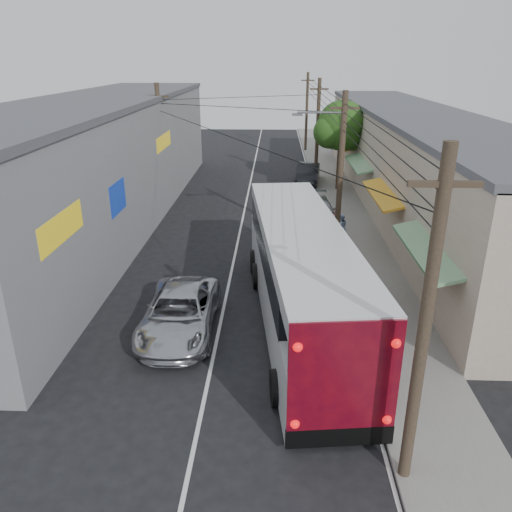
{
  "coord_description": "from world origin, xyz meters",
  "views": [
    {
      "loc": [
        2.01,
        -11.33,
        9.42
      ],
      "look_at": [
        1.24,
        8.2,
        1.61
      ],
      "focal_mm": 35.0,
      "sensor_mm": 36.0,
      "label": 1
    }
  ],
  "objects": [
    {
      "name": "building_left",
      "position": [
        -8.5,
        18.0,
        3.65
      ],
      "size": [
        7.2,
        36.0,
        7.25
      ],
      "color": "gray",
      "rests_on": "ground"
    },
    {
      "name": "building_right",
      "position": [
        10.99,
        22.0,
        3.15
      ],
      "size": [
        7.09,
        40.0,
        6.25
      ],
      "color": "#BEAD97",
      "rests_on": "ground"
    },
    {
      "name": "parked_suv",
      "position": [
        4.6,
        17.94,
        0.73
      ],
      "size": [
        2.32,
        5.14,
        1.46
      ],
      "primitive_type": "imported",
      "rotation": [
        0.0,
        0.0,
        0.05
      ],
      "color": "#97979E",
      "rests_on": "ground"
    },
    {
      "name": "street_tree",
      "position": [
        6.87,
        26.02,
        4.67
      ],
      "size": [
        4.4,
        4.0,
        6.6
      ],
      "color": "#3F2B19",
      "rests_on": "ground"
    },
    {
      "name": "pedestrian_near",
      "position": [
        5.4,
        15.16,
        0.89
      ],
      "size": [
        0.66,
        0.56,
        1.53
      ],
      "primitive_type": "imported",
      "rotation": [
        0.0,
        0.0,
        2.74
      ],
      "color": "#C3677D",
      "rests_on": "sidewalk"
    },
    {
      "name": "coach_bus",
      "position": [
        2.99,
        5.48,
        2.0
      ],
      "size": [
        4.25,
        13.63,
        3.86
      ],
      "rotation": [
        0.0,
        0.0,
        0.11
      ],
      "color": "silver",
      "rests_on": "ground"
    },
    {
      "name": "utility_poles",
      "position": [
        3.13,
        20.33,
        4.13
      ],
      "size": [
        11.8,
        45.28,
        8.0
      ],
      "color": "#473828",
      "rests_on": "ground"
    },
    {
      "name": "parked_car_mid",
      "position": [
        3.8,
        20.07,
        0.78
      ],
      "size": [
        2.23,
        4.71,
        1.55
      ],
      "primitive_type": "imported",
      "rotation": [
        0.0,
        0.0,
        -0.09
      ],
      "color": "#232328",
      "rests_on": "ground"
    },
    {
      "name": "sidewalk",
      "position": [
        6.5,
        20.0,
        0.06
      ],
      "size": [
        3.0,
        80.0,
        0.12
      ],
      "primitive_type": "cube",
      "color": "slate",
      "rests_on": "ground"
    },
    {
      "name": "ground",
      "position": [
        0.0,
        0.0,
        0.0
      ],
      "size": [
        120.0,
        120.0,
        0.0
      ],
      "primitive_type": "plane",
      "color": "black",
      "rests_on": "ground"
    },
    {
      "name": "jeepney",
      "position": [
        -1.4,
        4.63,
        0.77
      ],
      "size": [
        2.6,
        5.55,
        1.54
      ],
      "primitive_type": "imported",
      "rotation": [
        0.0,
        0.0,
        0.01
      ],
      "color": "#BBBCC3",
      "rests_on": "ground"
    },
    {
      "name": "parked_car_far",
      "position": [
        4.6,
        27.96,
        0.79
      ],
      "size": [
        2.25,
        4.99,
        1.59
      ],
      "primitive_type": "imported",
      "rotation": [
        0.0,
        0.0,
        -0.12
      ],
      "color": "black",
      "rests_on": "ground"
    },
    {
      "name": "pedestrian_far",
      "position": [
        5.65,
        14.7,
        0.81
      ],
      "size": [
        0.77,
        0.65,
        1.39
      ],
      "primitive_type": "imported",
      "rotation": [
        0.0,
        0.0,
        3.35
      ],
      "color": "#95AED9",
      "rests_on": "sidewalk"
    }
  ]
}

